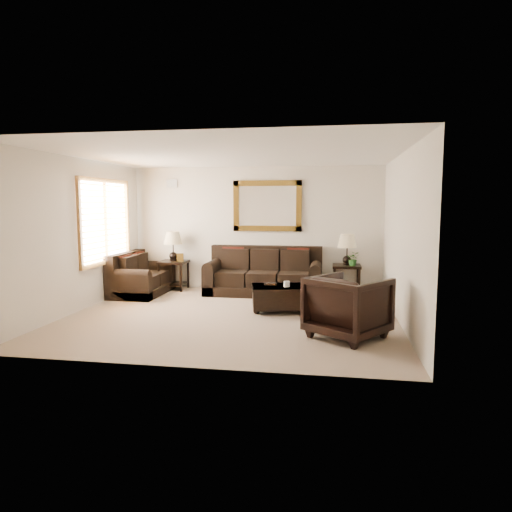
% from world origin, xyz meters
% --- Properties ---
extents(room, '(5.51, 5.01, 2.71)m').
position_xyz_m(room, '(0.00, 0.00, 1.35)').
color(room, gray).
rests_on(room, ground).
extents(window, '(0.07, 1.96, 1.66)m').
position_xyz_m(window, '(-2.70, 0.90, 1.55)').
color(window, white).
rests_on(window, room).
extents(mirror, '(1.50, 0.06, 1.10)m').
position_xyz_m(mirror, '(0.27, 2.47, 1.85)').
color(mirror, '#46250E').
rests_on(mirror, room).
extents(air_vent, '(0.25, 0.02, 0.18)m').
position_xyz_m(air_vent, '(-1.90, 2.48, 2.35)').
color(air_vent, '#999999').
rests_on(air_vent, room).
extents(sofa, '(2.41, 1.04, 0.99)m').
position_xyz_m(sofa, '(0.27, 2.03, 0.36)').
color(sofa, black).
rests_on(sofa, room).
extents(loveseat, '(0.93, 1.56, 0.88)m').
position_xyz_m(loveseat, '(-2.32, 1.55, 0.32)').
color(loveseat, black).
rests_on(loveseat, room).
extents(end_table_left, '(0.59, 0.59, 1.29)m').
position_xyz_m(end_table_left, '(-1.79, 2.17, 0.84)').
color(end_table_left, black).
rests_on(end_table_left, room).
extents(end_table_right, '(0.58, 0.58, 1.27)m').
position_xyz_m(end_table_right, '(1.98, 2.17, 0.83)').
color(end_table_right, black).
rests_on(end_table_right, room).
extents(coffee_table, '(1.46, 0.98, 0.57)m').
position_xyz_m(coffee_table, '(0.95, 0.48, 0.28)').
color(coffee_table, black).
rests_on(coffee_table, room).
extents(armchair, '(1.29, 1.28, 0.98)m').
position_xyz_m(armchair, '(1.91, -0.96, 0.49)').
color(armchair, black).
rests_on(armchair, floor).
extents(potted_plant, '(0.29, 0.32, 0.23)m').
position_xyz_m(potted_plant, '(2.11, 2.07, 0.74)').
color(potted_plant, '#25581E').
rests_on(potted_plant, end_table_right).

